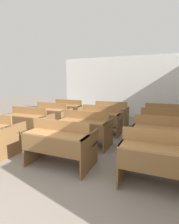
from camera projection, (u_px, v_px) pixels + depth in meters
name	position (u px, v px, depth m)	size (l,w,h in m)	color
wall_back	(124.00, 87.00, 8.08)	(6.04, 0.06, 2.75)	silver
bench_front_center	(60.00, 142.00, 3.30)	(1.21, 0.77, 0.89)	brown
bench_front_right	(162.00, 158.00, 2.60)	(1.21, 0.77, 0.89)	brown
bench_second_left	(29.00, 122.00, 5.02)	(1.21, 0.77, 0.89)	brown
bench_second_center	(85.00, 128.00, 4.34)	(1.21, 0.77, 0.89)	brown
bench_second_right	(163.00, 136.00, 3.67)	(1.21, 0.77, 0.89)	brown
bench_third_left	(52.00, 115.00, 6.09)	(1.21, 0.77, 0.89)	brown
bench_third_center	(101.00, 119.00, 5.41)	(1.21, 0.77, 0.89)	brown
bench_third_right	(164.00, 124.00, 4.73)	(1.21, 0.77, 0.89)	brown
bench_back_left	(68.00, 110.00, 7.14)	(1.21, 0.77, 0.89)	brown
bench_back_center	(111.00, 113.00, 6.46)	(1.21, 0.77, 0.89)	brown
bench_back_right	(164.00, 116.00, 5.79)	(1.21, 0.77, 0.89)	brown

